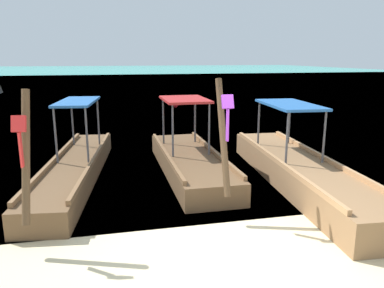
{
  "coord_description": "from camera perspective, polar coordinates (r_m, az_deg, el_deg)",
  "views": [
    {
      "loc": [
        -1.84,
        -4.95,
        2.94
      ],
      "look_at": [
        0.0,
        3.09,
        1.02
      ],
      "focal_mm": 35.26,
      "sensor_mm": 36.0,
      "label": 1
    }
  ],
  "objects": [
    {
      "name": "ground",
      "position": [
        6.04,
        6.79,
        -16.08
      ],
      "size": [
        120.0,
        120.0,
        0.0
      ],
      "primitive_type": "plane",
      "color": "beige"
    },
    {
      "name": "sea_water",
      "position": [
        66.13,
        -11.44,
        10.31
      ],
      "size": [
        120.0,
        120.0,
        0.0
      ],
      "primitive_type": "plane",
      "color": "#2DB29E",
      "rests_on": "ground"
    },
    {
      "name": "longtail_boat_red_ribbon",
      "position": [
        9.58,
        -17.27,
        -3.39
      ],
      "size": [
        1.8,
        6.8,
        2.47
      ],
      "color": "brown",
      "rests_on": "ground"
    },
    {
      "name": "longtail_boat_violet_ribbon",
      "position": [
        9.67,
        -0.29,
        -2.58
      ],
      "size": [
        1.34,
        5.65,
        2.56
      ],
      "color": "brown",
      "rests_on": "ground"
    },
    {
      "name": "longtail_boat_green_ribbon",
      "position": [
        9.08,
        16.06,
        -3.97
      ],
      "size": [
        1.74,
        7.26,
        2.66
      ],
      "color": "olive",
      "rests_on": "ground"
    },
    {
      "name": "mooring_buoy_near",
      "position": [
        21.99,
        -2.67,
        6.02
      ],
      "size": [
        0.46,
        0.46,
        0.46
      ],
      "color": "red",
      "rests_on": "sea_water"
    }
  ]
}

